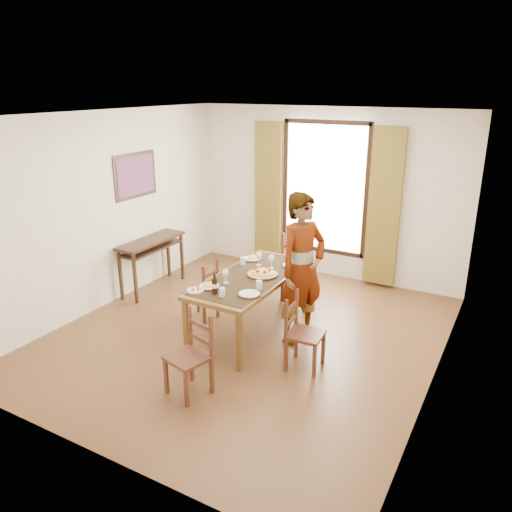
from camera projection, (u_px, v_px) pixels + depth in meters
The scene contains 22 objects.
ground at pixel (248, 335), 6.34m from camera, with size 5.00×5.00×0.00m, color #57331B.
room_shell at pixel (252, 215), 5.95m from camera, with size 4.60×5.10×2.74m.
console_table at pixel (151, 247), 7.55m from camera, with size 0.38×1.20×0.80m.
dining_table at pixel (252, 281), 6.24m from camera, with size 0.83×1.92×0.76m.
chair_west at pixel (203, 293), 6.63m from camera, with size 0.37×0.37×0.84m.
chair_north at pixel (299, 267), 7.30m from camera, with size 0.52×0.52×1.02m.
chair_south at pixel (191, 357), 5.05m from camera, with size 0.47×0.47×0.87m.
chair_east at pixel (303, 334), 5.51m from camera, with size 0.41×0.41×0.86m.
man at pixel (302, 269), 5.95m from camera, with size 0.68×0.80×1.85m, color #96979F.
plate_sw at pixel (209, 285), 5.86m from camera, with size 0.27×0.27×0.05m, color silver, non-canonical shape.
plate_se at pixel (249, 293), 5.64m from camera, with size 0.27×0.27×0.05m, color silver, non-canonical shape.
plate_nw at pixel (253, 257), 6.78m from camera, with size 0.27×0.27×0.05m, color silver, non-canonical shape.
plate_ne at pixel (292, 264), 6.53m from camera, with size 0.27×0.27×0.05m, color silver, non-canonical shape.
pasta_platter at pixel (262, 272), 6.21m from camera, with size 0.40×0.40×0.10m, color #BD6118, non-canonical shape.
caprese_plate at pixel (195, 289), 5.75m from camera, with size 0.20×0.20×0.04m, color silver, non-canonical shape.
wine_glass_a at pixel (226, 276), 5.95m from camera, with size 0.08×0.08×0.18m, color white, non-canonical shape.
wine_glass_b at pixel (271, 261), 6.44m from camera, with size 0.08×0.08×0.18m, color white, non-canonical shape.
wine_glass_c at pixel (259, 259), 6.53m from camera, with size 0.08×0.08×0.18m, color white, non-canonical shape.
tumbler_a at pixel (259, 285), 5.80m from camera, with size 0.07×0.07×0.10m, color silver.
tumbler_b at pixel (243, 261), 6.58m from camera, with size 0.07×0.07×0.10m, color silver.
tumbler_c at pixel (222, 292), 5.60m from camera, with size 0.07×0.07×0.10m, color silver.
wine_bottle at pixel (215, 284), 5.64m from camera, with size 0.07×0.07×0.25m, color black, non-canonical shape.
Camera 1 is at (2.85, -4.90, 3.03)m, focal length 35.00 mm.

